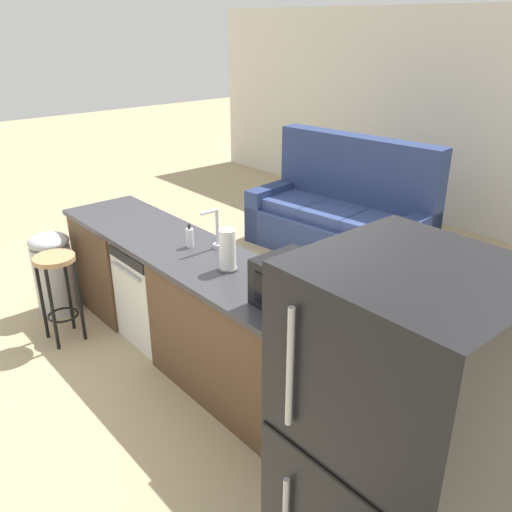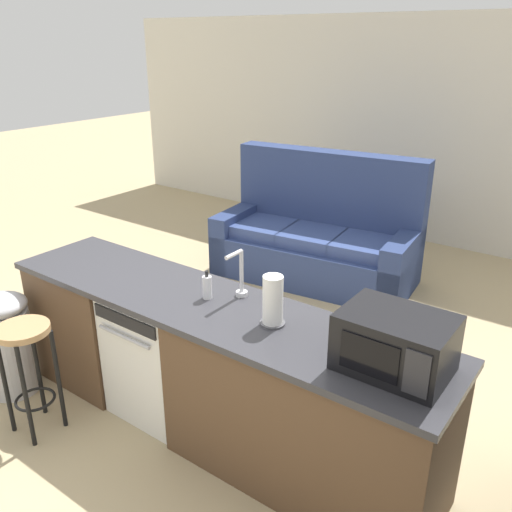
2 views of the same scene
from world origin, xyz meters
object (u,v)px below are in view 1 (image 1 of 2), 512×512
(dishwasher, at_px, (163,290))
(trash_bin, at_px, (53,272))
(couch, at_px, (343,217))
(stove_range, at_px, (511,425))
(microwave, at_px, (300,287))
(kettle, at_px, (487,334))
(paper_towel_roll, at_px, (228,250))
(bar_stool, at_px, (58,280))
(refrigerator, at_px, (393,470))
(soap_bottle, at_px, (190,238))

(dishwasher, relative_size, trash_bin, 1.14)
(couch, bearing_deg, stove_range, -34.31)
(microwave, height_order, kettle, microwave)
(paper_towel_roll, relative_size, bar_stool, 0.38)
(refrigerator, distance_m, trash_bin, 3.64)
(microwave, height_order, trash_bin, microwave)
(dishwasher, xyz_separation_m, refrigerator, (2.60, -0.55, 0.43))
(dishwasher, relative_size, microwave, 1.68)
(paper_towel_roll, xyz_separation_m, bar_stool, (-1.34, -0.67, -0.50))
(dishwasher, bearing_deg, couch, 96.48)
(microwave, distance_m, kettle, 0.99)
(kettle, height_order, bar_stool, kettle)
(stove_range, distance_m, trash_bin, 3.76)
(kettle, bearing_deg, paper_towel_roll, -165.70)
(stove_range, distance_m, refrigerator, 1.17)
(soap_bottle, bearing_deg, stove_range, 12.59)
(paper_towel_roll, xyz_separation_m, kettle, (1.59, 0.40, -0.05))
(microwave, bearing_deg, couch, 125.94)
(trash_bin, bearing_deg, couch, 76.66)
(bar_stool, bearing_deg, microwave, 17.82)
(paper_towel_roll, height_order, trash_bin, paper_towel_roll)
(couch, bearing_deg, bar_stool, -93.78)
(kettle, bearing_deg, trash_bin, -164.79)
(microwave, height_order, paper_towel_roll, paper_towel_roll)
(dishwasher, xyz_separation_m, couch, (-0.29, 2.52, -0.03))
(soap_bottle, bearing_deg, dishwasher, -172.39)
(dishwasher, distance_m, soap_bottle, 0.66)
(refrigerator, distance_m, soap_bottle, 2.32)
(microwave, relative_size, couch, 0.24)
(dishwasher, relative_size, kettle, 4.10)
(microwave, xyz_separation_m, kettle, (0.89, 0.42, -0.05))
(refrigerator, relative_size, kettle, 8.30)
(dishwasher, bearing_deg, microwave, -0.05)
(paper_towel_roll, bearing_deg, refrigerator, -17.94)
(soap_bottle, bearing_deg, bar_stool, -140.48)
(couch, bearing_deg, dishwasher, -83.52)
(refrigerator, xyz_separation_m, trash_bin, (-3.60, 0.04, -0.47))
(stove_range, relative_size, couch, 0.43)
(microwave, relative_size, bar_stool, 0.68)
(refrigerator, bearing_deg, bar_stool, -178.03)
(stove_range, relative_size, refrigerator, 0.53)
(kettle, relative_size, couch, 0.10)
(stove_range, height_order, kettle, kettle)
(dishwasher, bearing_deg, soap_bottle, 7.61)
(microwave, bearing_deg, refrigerator, -27.36)
(refrigerator, bearing_deg, dishwasher, 168.07)
(soap_bottle, xyz_separation_m, couch, (-0.64, 2.47, -0.58))
(kettle, bearing_deg, dishwasher, -170.15)
(paper_towel_roll, distance_m, couch, 2.82)
(microwave, distance_m, couch, 3.18)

